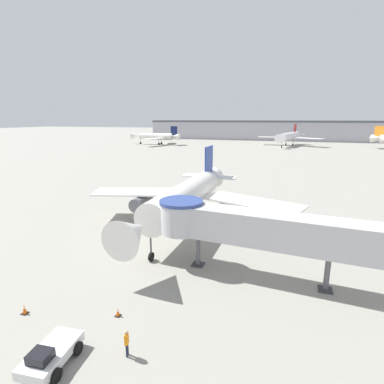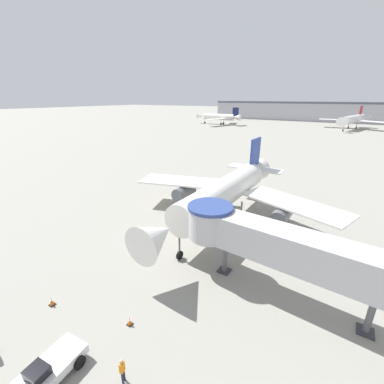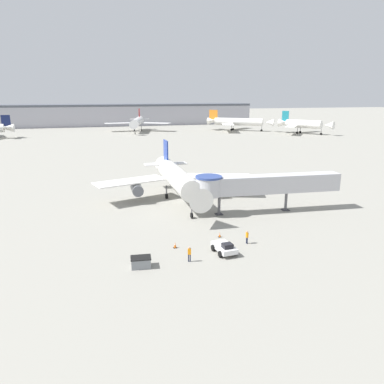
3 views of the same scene
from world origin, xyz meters
name	(u,v)px [view 1 (image 1 of 3)]	position (x,y,z in m)	size (l,w,h in m)	color
ground_plane	(197,229)	(0.00, 0.00, 0.00)	(800.00, 800.00, 0.00)	gray
main_airplane	(187,197)	(-1.48, 0.28, 4.06)	(29.19, 28.30, 9.58)	white
jet_bridge	(271,230)	(9.49, -9.85, 4.59)	(23.69, 5.10, 6.27)	#B7B7BC
pushback_tug_white	(50,355)	(-1.48, -23.43, 0.70)	(2.49, 3.79, 1.49)	silver
traffic_cone_apron_front	(24,309)	(-6.78, -20.27, 0.35)	(0.44, 0.44, 0.73)	black
traffic_cone_near_nose	(118,312)	(-0.24, -18.41, 0.31)	(0.39, 0.39, 0.66)	black
ground_crew_marshaller	(127,341)	(2.28, -21.47, 0.99)	(0.26, 0.36, 1.72)	#1E2338
background_jet_navy_tail	(157,136)	(-58.09, 114.99, 4.33)	(28.32, 30.97, 9.83)	white
background_jet_red_tail	(289,136)	(9.43, 127.93, 4.81)	(32.93, 34.32, 10.99)	white
terminal_building	(277,130)	(1.54, 175.00, 6.27)	(169.49, 25.15, 12.52)	#A8A8B2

